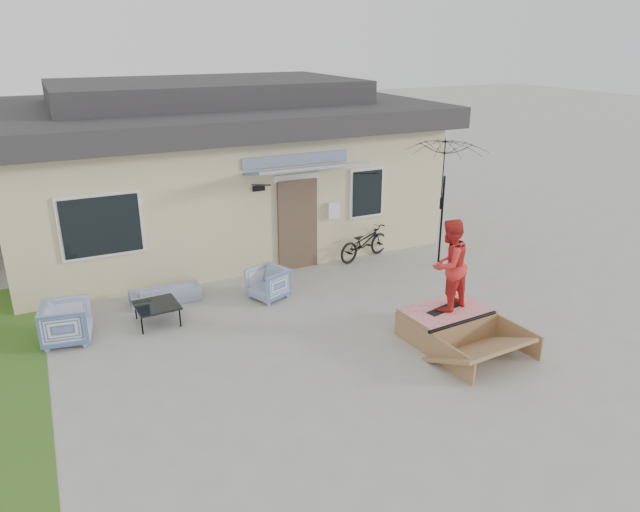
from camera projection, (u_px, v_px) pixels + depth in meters
name	position (u px, v px, depth m)	size (l,w,h in m)	color
ground	(351.00, 367.00, 9.74)	(90.00, 90.00, 0.00)	#9B9A91
grass_strip	(0.00, 382.00, 9.34)	(1.40, 8.00, 0.01)	#355E1E
house	(210.00, 162.00, 15.82)	(10.80, 8.49, 4.10)	beige
loveseat	(165.00, 289.00, 12.05)	(1.39, 0.41, 0.54)	#3C5693
armchair_left	(66.00, 321.00, 10.43)	(0.80, 0.75, 0.82)	#3C5693
armchair_right	(268.00, 282.00, 12.19)	(0.70, 0.65, 0.72)	#3C5693
coffee_table	(158.00, 314.00, 11.19)	(0.77, 0.77, 0.38)	black
bicycle	(364.00, 239.00, 14.32)	(0.55, 1.57, 1.01)	black
patio_umbrella	(444.00, 191.00, 13.66)	(2.36, 2.28, 2.20)	black
skate_ramp	(446.00, 323.00, 10.71)	(1.51, 2.01, 0.50)	olive
skateboard	(445.00, 308.00, 10.65)	(0.82, 0.20, 0.05)	black
skater	(449.00, 263.00, 10.35)	(0.81, 0.63, 1.66)	red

